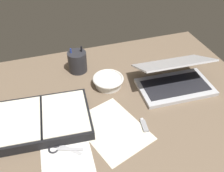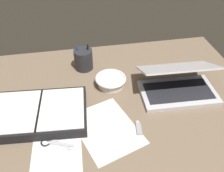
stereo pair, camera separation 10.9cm
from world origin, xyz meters
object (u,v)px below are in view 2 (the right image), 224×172
Objects in this scene: bowl at (111,81)px; scissors at (51,141)px; pen_cup at (84,59)px; planner at (40,113)px; laptop at (178,84)px.

bowl is 1.19× the size of scissors.
pen_cup is 48.94cm from scissors.
laptop is at bearing 9.42° from planner.
laptop reaches higher than pen_cup.
pen_cup is 0.34× the size of planner.
pen_cup is 1.10× the size of scissors.
laptop is 2.82× the size of scissors.
planner is at bearing -123.77° from pen_cup.
scissors is at bearing -110.56° from pen_cup.
bowl is 0.37× the size of planner.
scissors is (4.19, -13.75, -1.92)cm from planner.
planner is 3.22× the size of scissors.
scissors is at bearing -159.26° from laptop.
pen_cup reaches higher than scissors.
bowl is at bearing 77.10° from scissors.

